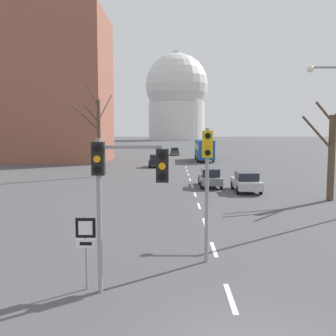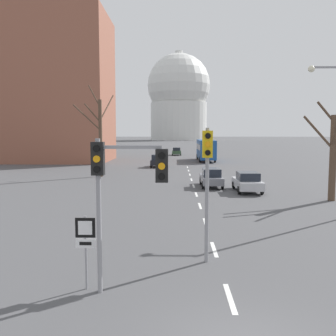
{
  "view_description": "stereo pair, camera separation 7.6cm",
  "coord_description": "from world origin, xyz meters",
  "px_view_note": "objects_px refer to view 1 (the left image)",
  "views": [
    {
      "loc": [
        -1.63,
        -7.57,
        4.75
      ],
      "look_at": [
        -1.84,
        5.48,
        3.5
      ],
      "focal_mm": 40.0,
      "sensor_mm": 36.0,
      "label": 1
    },
    {
      "loc": [
        -1.56,
        -7.57,
        4.75
      ],
      "look_at": [
        -1.84,
        5.48,
        3.5
      ],
      "focal_mm": 40.0,
      "sensor_mm": 36.0,
      "label": 2
    }
  ],
  "objects_px": {
    "route_sign_post": "(86,240)",
    "sedan_mid_centre": "(210,177)",
    "sedan_near_left": "(155,161)",
    "sedan_near_right": "(175,151)",
    "city_bus": "(204,149)",
    "traffic_signal_centre_tall": "(207,169)",
    "sedan_far_left": "(246,182)",
    "traffic_signal_near_left": "(121,177)"
  },
  "relations": [
    {
      "from": "traffic_signal_near_left",
      "to": "sedan_near_right",
      "type": "relative_size",
      "value": 1.06
    },
    {
      "from": "sedan_near_right",
      "to": "sedan_mid_centre",
      "type": "relative_size",
      "value": 0.95
    },
    {
      "from": "route_sign_post",
      "to": "traffic_signal_centre_tall",
      "type": "bearing_deg",
      "value": 32.97
    },
    {
      "from": "route_sign_post",
      "to": "sedan_mid_centre",
      "type": "relative_size",
      "value": 0.49
    },
    {
      "from": "sedan_near_left",
      "to": "sedan_mid_centre",
      "type": "bearing_deg",
      "value": -72.91
    },
    {
      "from": "sedan_near_right",
      "to": "sedan_far_left",
      "type": "bearing_deg",
      "value": -83.34
    },
    {
      "from": "city_bus",
      "to": "sedan_far_left",
      "type": "bearing_deg",
      "value": -88.66
    },
    {
      "from": "sedan_near_right",
      "to": "sedan_far_left",
      "type": "distance_m",
      "value": 48.43
    },
    {
      "from": "sedan_near_left",
      "to": "city_bus",
      "type": "bearing_deg",
      "value": 56.12
    },
    {
      "from": "sedan_near_right",
      "to": "sedan_far_left",
      "type": "height_order",
      "value": "sedan_near_right"
    },
    {
      "from": "sedan_near_left",
      "to": "sedan_near_right",
      "type": "xyz_separation_m",
      "value": [
        2.71,
        26.87,
        -0.06
      ]
    },
    {
      "from": "traffic_signal_near_left",
      "to": "sedan_near_left",
      "type": "relative_size",
      "value": 1.17
    },
    {
      "from": "traffic_signal_near_left",
      "to": "sedan_mid_centre",
      "type": "distance_m",
      "value": 22.47
    },
    {
      "from": "sedan_near_left",
      "to": "route_sign_post",
      "type": "bearing_deg",
      "value": -90.16
    },
    {
      "from": "traffic_signal_near_left",
      "to": "sedan_far_left",
      "type": "xyz_separation_m",
      "value": [
        7.31,
        19.1,
        -2.65
      ]
    },
    {
      "from": "traffic_signal_centre_tall",
      "to": "sedan_far_left",
      "type": "distance_m",
      "value": 17.23
    },
    {
      "from": "traffic_signal_centre_tall",
      "to": "city_bus",
      "type": "relative_size",
      "value": 0.45
    },
    {
      "from": "route_sign_post",
      "to": "city_bus",
      "type": "relative_size",
      "value": 0.21
    },
    {
      "from": "sedan_near_right",
      "to": "sedan_near_left",
      "type": "bearing_deg",
      "value": -95.76
    },
    {
      "from": "route_sign_post",
      "to": "sedan_near_left",
      "type": "xyz_separation_m",
      "value": [
        0.11,
        40.11,
        -0.66
      ]
    },
    {
      "from": "route_sign_post",
      "to": "sedan_near_right",
      "type": "height_order",
      "value": "route_sign_post"
    },
    {
      "from": "traffic_signal_near_left",
      "to": "sedan_mid_centre",
      "type": "height_order",
      "value": "traffic_signal_near_left"
    },
    {
      "from": "traffic_signal_near_left",
      "to": "sedan_far_left",
      "type": "distance_m",
      "value": 20.62
    },
    {
      "from": "traffic_signal_centre_tall",
      "to": "route_sign_post",
      "type": "bearing_deg",
      "value": -147.03
    },
    {
      "from": "traffic_signal_centre_tall",
      "to": "city_bus",
      "type": "xyz_separation_m",
      "value": [
        3.84,
        48.89,
        -1.38
      ]
    },
    {
      "from": "sedan_near_left",
      "to": "sedan_near_right",
      "type": "distance_m",
      "value": 27.01
    },
    {
      "from": "sedan_near_right",
      "to": "city_bus",
      "type": "height_order",
      "value": "city_bus"
    },
    {
      "from": "sedan_near_right",
      "to": "city_bus",
      "type": "bearing_deg",
      "value": -72.73
    },
    {
      "from": "city_bus",
      "to": "sedan_near_right",
      "type": "bearing_deg",
      "value": 107.27
    },
    {
      "from": "sedan_mid_centre",
      "to": "sedan_far_left",
      "type": "distance_m",
      "value": 3.78
    },
    {
      "from": "sedan_near_right",
      "to": "city_bus",
      "type": "distance_m",
      "value": 16.39
    },
    {
      "from": "sedan_near_left",
      "to": "sedan_mid_centre",
      "type": "distance_m",
      "value": 19.36
    },
    {
      "from": "sedan_far_left",
      "to": "sedan_mid_centre",
      "type": "bearing_deg",
      "value": 134.09
    },
    {
      "from": "route_sign_post",
      "to": "sedan_near_left",
      "type": "height_order",
      "value": "route_sign_post"
    },
    {
      "from": "sedan_near_left",
      "to": "sedan_far_left",
      "type": "distance_m",
      "value": 22.8
    },
    {
      "from": "traffic_signal_centre_tall",
      "to": "route_sign_post",
      "type": "xyz_separation_m",
      "value": [
        -3.83,
        -2.49,
        -1.9
      ]
    },
    {
      "from": "traffic_signal_centre_tall",
      "to": "sedan_near_right",
      "type": "xyz_separation_m",
      "value": [
        -1.02,
        64.5,
        -2.63
      ]
    },
    {
      "from": "sedan_far_left",
      "to": "sedan_near_right",
      "type": "bearing_deg",
      "value": 96.66
    },
    {
      "from": "route_sign_post",
      "to": "sedan_mid_centre",
      "type": "bearing_deg",
      "value": 74.98
    },
    {
      "from": "traffic_signal_near_left",
      "to": "sedan_near_right",
      "type": "height_order",
      "value": "traffic_signal_near_left"
    },
    {
      "from": "traffic_signal_centre_tall",
      "to": "sedan_near_right",
      "type": "bearing_deg",
      "value": 90.9
    },
    {
      "from": "traffic_signal_centre_tall",
      "to": "route_sign_post",
      "type": "height_order",
      "value": "traffic_signal_centre_tall"
    }
  ]
}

